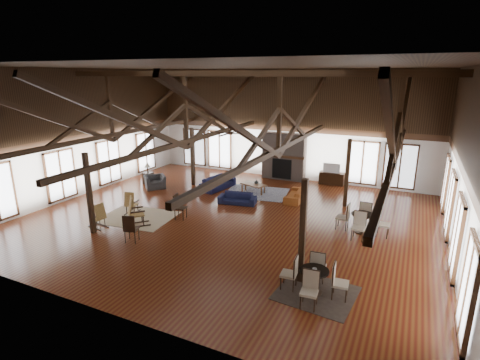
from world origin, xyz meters
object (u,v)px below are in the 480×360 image
at_px(sofa_navy_left, 218,183).
at_px(cafe_table_near, 314,277).
at_px(coffee_table, 253,185).
at_px(armchair, 155,182).
at_px(cafe_table_far, 362,220).
at_px(tv_console, 332,178).
at_px(sofa_orange, 295,195).
at_px(sofa_navy_front, 237,198).

height_order(sofa_navy_left, cafe_table_near, cafe_table_near).
relative_size(coffee_table, armchair, 1.33).
xyz_separation_m(cafe_table_near, cafe_table_far, (0.60, 4.76, 0.03)).
bearing_deg(coffee_table, tv_console, 62.29).
bearing_deg(coffee_table, sofa_navy_left, -160.33).
bearing_deg(sofa_orange, coffee_table, -97.76).
distance_m(cafe_table_far, tv_console, 6.40).
height_order(cafe_table_near, tv_console, cafe_table_near).
height_order(sofa_orange, cafe_table_far, cafe_table_far).
bearing_deg(armchair, sofa_navy_front, -52.14).
bearing_deg(tv_console, sofa_navy_front, -122.96).
bearing_deg(cafe_table_near, cafe_table_far, 82.77).
xyz_separation_m(sofa_navy_left, armchair, (-3.01, -1.31, 0.03)).
distance_m(sofa_navy_front, sofa_navy_left, 2.56).
relative_size(coffee_table, cafe_table_far, 0.70).
xyz_separation_m(sofa_navy_left, coffee_table, (1.96, 0.09, 0.11)).
bearing_deg(cafe_table_far, tv_console, 111.88).
distance_m(sofa_orange, tv_console, 3.52).
xyz_separation_m(sofa_orange, coffee_table, (-2.22, 0.15, 0.15)).
bearing_deg(armchair, coffee_table, -32.05).
xyz_separation_m(sofa_navy_front, cafe_table_far, (5.63, -0.93, 0.26)).
bearing_deg(armchair, tv_console, -18.29).
height_order(sofa_navy_left, tv_console, tv_console).
height_order(sofa_navy_front, tv_console, tv_console).
bearing_deg(tv_console, sofa_navy_left, -147.29).
bearing_deg(coffee_table, sofa_orange, 13.16).
bearing_deg(cafe_table_far, sofa_navy_front, 170.59).
height_order(armchair, tv_console, armchair).
relative_size(coffee_table, tv_console, 1.05).
bearing_deg(cafe_table_near, armchair, 148.65).
relative_size(sofa_navy_front, armchair, 1.68).
xyz_separation_m(sofa_navy_front, armchair, (-4.93, 0.37, 0.08)).
distance_m(sofa_orange, coffee_table, 2.23).
distance_m(sofa_navy_left, cafe_table_near, 10.13).
bearing_deg(sofa_orange, cafe_table_near, 16.92).
bearing_deg(sofa_navy_front, cafe_table_far, -19.61).
height_order(sofa_navy_front, cafe_table_near, cafe_table_near).
xyz_separation_m(armchair, cafe_table_near, (9.95, -6.06, 0.15)).
distance_m(sofa_navy_front, tv_console, 5.96).
bearing_deg(tv_console, sofa_orange, -106.31).
distance_m(sofa_navy_left, coffee_table, 1.96).
bearing_deg(cafe_table_far, coffee_table, 154.16).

